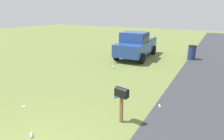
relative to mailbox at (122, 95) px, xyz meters
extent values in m
cube|color=brown|center=(0.00, 0.00, -0.52)|extent=(0.09, 0.09, 0.93)
cube|color=black|center=(0.00, 0.00, 0.05)|extent=(0.27, 0.48, 0.22)
cylinder|color=black|center=(0.00, 0.00, 0.16)|extent=(0.27, 0.48, 0.20)
cube|color=red|center=(0.11, 0.00, 0.12)|extent=(0.02, 0.04, 0.18)
cube|color=#284793|center=(8.80, 3.16, -0.11)|extent=(5.18, 2.32, 0.90)
cube|color=#284793|center=(8.20, 3.12, 0.72)|extent=(1.84, 1.95, 0.76)
cube|color=black|center=(8.20, 3.12, 0.72)|extent=(1.79, 1.99, 0.53)
cube|color=#284793|center=(9.97, 2.31, 0.40)|extent=(2.63, 0.25, 0.12)
cube|color=#284793|center=(9.86, 4.15, 0.40)|extent=(2.63, 0.25, 0.12)
cylinder|color=black|center=(7.20, 2.05, -0.61)|extent=(0.77, 0.31, 0.76)
cylinder|color=black|center=(7.07, 4.05, -0.61)|extent=(0.77, 0.31, 0.76)
cylinder|color=black|center=(10.53, 2.26, -0.61)|extent=(0.77, 0.31, 0.76)
cylinder|color=black|center=(10.41, 4.26, -0.61)|extent=(0.77, 0.31, 0.76)
cylinder|color=navy|center=(10.30, -0.85, -0.48)|extent=(0.58, 0.58, 1.02)
cylinder|color=black|center=(10.30, -0.85, 0.08)|extent=(0.61, 0.61, 0.08)
sphere|color=silver|center=(5.18, 3.28, -0.92)|extent=(0.14, 0.14, 0.14)
cylinder|color=blue|center=(1.45, 1.03, -0.95)|extent=(0.12, 0.14, 0.07)
cube|color=silver|center=(-0.99, 3.82, -0.98)|extent=(0.14, 0.12, 0.01)
cylinder|color=#B2D8BF|center=(1.62, -0.85, -0.95)|extent=(0.23, 0.16, 0.07)
cylinder|color=#B2D8BF|center=(-2.00, 1.97, -0.95)|extent=(0.18, 0.22, 0.07)
camera|label=1|loc=(-4.69, -2.36, 2.53)|focal=28.87mm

